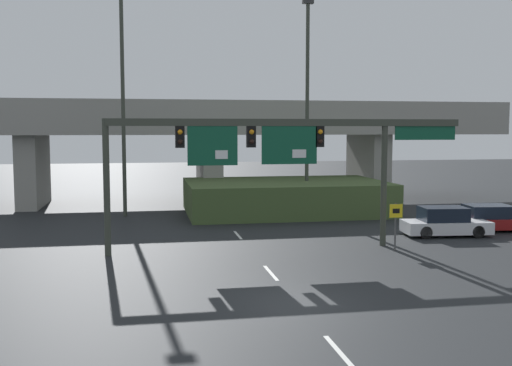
{
  "coord_description": "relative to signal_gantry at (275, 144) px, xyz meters",
  "views": [
    {
      "loc": [
        -4.61,
        -18.15,
        5.48
      ],
      "look_at": [
        0.0,
        6.88,
        3.17
      ],
      "focal_mm": 42.0,
      "sensor_mm": 36.0,
      "label": 1
    }
  ],
  "objects": [
    {
      "name": "parked_sedan_mid_right",
      "position": [
        12.48,
        2.89,
        -4.16
      ],
      "size": [
        4.62,
        2.35,
        1.39
      ],
      "rotation": [
        0.0,
        0.0,
        -0.11
      ],
      "color": "maroon",
      "rests_on": "ground"
    },
    {
      "name": "parked_sedan_near_right",
      "position": [
        9.33,
        1.88,
        -4.12
      ],
      "size": [
        4.5,
        2.2,
        1.49
      ],
      "rotation": [
        0.0,
        0.0,
        -0.1
      ],
      "color": "silver",
      "rests_on": "ground"
    },
    {
      "name": "speed_limit_sign",
      "position": [
        5.21,
        -1.35,
        -3.38
      ],
      "size": [
        0.6,
        0.11,
        2.18
      ],
      "color": "#4C4C4C",
      "rests_on": "ground"
    },
    {
      "name": "highway_light_pole_far",
      "position": [
        4.64,
        11.64,
        2.41
      ],
      "size": [
        0.7,
        0.36,
        13.7
      ],
      "color": "#383D33",
      "rests_on": "ground"
    },
    {
      "name": "highway_light_pole_near",
      "position": [
        -7.07,
        11.88,
        3.23
      ],
      "size": [
        0.7,
        0.36,
        15.32
      ],
      "color": "#383D33",
      "rests_on": "ground"
    },
    {
      "name": "grass_embankment",
      "position": [
        3.21,
        11.7,
        -3.77
      ],
      "size": [
        12.8,
        8.22,
        2.07
      ],
      "color": "#42562D",
      "rests_on": "ground"
    },
    {
      "name": "ground_plane",
      "position": [
        -1.11,
        -8.08,
        -4.81
      ],
      "size": [
        160.0,
        160.0,
        0.0
      ],
      "primitive_type": "plane",
      "color": "black"
    },
    {
      "name": "lane_markings",
      "position": [
        -1.11,
        3.97,
        -4.81
      ],
      "size": [
        0.14,
        35.52,
        0.01
      ],
      "color": "silver",
      "rests_on": "ground"
    },
    {
      "name": "overpass_bridge",
      "position": [
        -1.11,
        18.16,
        0.37
      ],
      "size": [
        44.11,
        7.76,
        7.45
      ],
      "color": "gray",
      "rests_on": "ground"
    },
    {
      "name": "signal_gantry",
      "position": [
        0.0,
        0.0,
        0.0
      ],
      "size": [
        16.33,
        0.44,
        5.92
      ],
      "color": "#383D33",
      "rests_on": "ground"
    }
  ]
}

